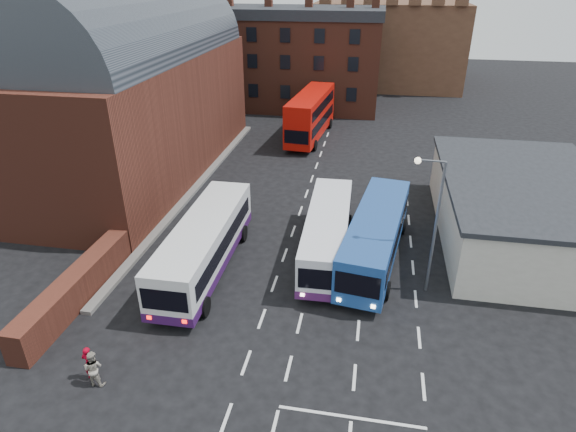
% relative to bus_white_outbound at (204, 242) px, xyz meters
% --- Properties ---
extents(ground, '(180.00, 180.00, 0.00)m').
position_rel_bus_white_outbound_xyz_m(ground, '(4.37, -6.37, -1.91)').
color(ground, black).
extents(railway_station, '(12.00, 28.00, 16.00)m').
position_rel_bus_white_outbound_xyz_m(railway_station, '(-11.13, 14.63, 5.72)').
color(railway_station, '#602B1E').
rests_on(railway_station, ground).
extents(forecourt_wall, '(1.20, 10.00, 1.80)m').
position_rel_bus_white_outbound_xyz_m(forecourt_wall, '(-5.83, -4.37, -1.01)').
color(forecourt_wall, '#602B1E').
rests_on(forecourt_wall, ground).
extents(cream_building, '(10.40, 16.40, 4.25)m').
position_rel_bus_white_outbound_xyz_m(cream_building, '(19.37, 7.63, 0.25)').
color(cream_building, beige).
rests_on(cream_building, ground).
extents(brick_terrace, '(22.00, 10.00, 11.00)m').
position_rel_bus_white_outbound_xyz_m(brick_terrace, '(-1.63, 39.63, 3.59)').
color(brick_terrace, brown).
rests_on(brick_terrace, ground).
extents(castle_keep, '(22.00, 22.00, 12.00)m').
position_rel_bus_white_outbound_xyz_m(castle_keep, '(10.37, 59.63, 4.09)').
color(castle_keep, brown).
rests_on(castle_keep, ground).
extents(bus_white_outbound, '(3.08, 11.89, 3.23)m').
position_rel_bus_white_outbound_xyz_m(bus_white_outbound, '(0.00, 0.00, 0.00)').
color(bus_white_outbound, silver).
rests_on(bus_white_outbound, ground).
extents(bus_white_inbound, '(2.99, 11.03, 2.99)m').
position_rel_bus_white_outbound_xyz_m(bus_white_inbound, '(7.00, 2.88, -0.14)').
color(bus_white_inbound, silver).
rests_on(bus_white_inbound, ground).
extents(bus_blue, '(4.26, 11.90, 3.18)m').
position_rel_bus_white_outbound_xyz_m(bus_blue, '(9.96, 2.84, -0.04)').
color(bus_blue, navy).
rests_on(bus_blue, ground).
extents(bus_red_double, '(3.82, 12.16, 4.79)m').
position_rel_bus_white_outbound_xyz_m(bus_red_double, '(2.63, 26.46, 0.63)').
color(bus_red_double, '#C01007').
rests_on(bus_red_double, ground).
extents(street_lamp, '(1.60, 0.35, 7.87)m').
position_rel_bus_white_outbound_xyz_m(street_lamp, '(12.70, 0.21, 2.84)').
color(street_lamp, slate).
rests_on(street_lamp, ground).
extents(pedestrian_red, '(0.65, 0.44, 1.75)m').
position_rel_bus_white_outbound_xyz_m(pedestrian_red, '(-2.12, -9.30, -1.04)').
color(pedestrian_red, '#970015').
rests_on(pedestrian_red, ground).
extents(pedestrian_beige, '(0.86, 0.67, 1.77)m').
position_rel_bus_white_outbound_xyz_m(pedestrian_beige, '(-1.78, -9.56, -1.03)').
color(pedestrian_beige, '#A39A89').
rests_on(pedestrian_beige, ground).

